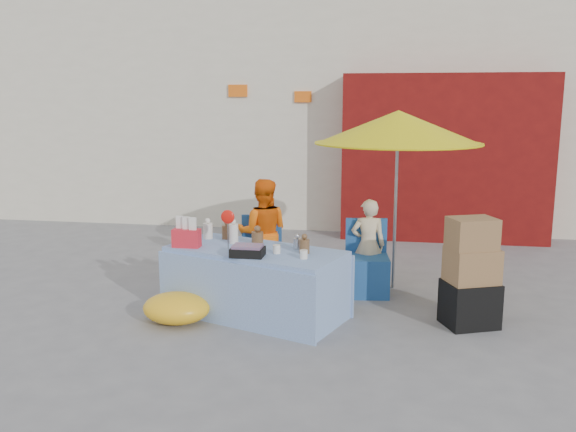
% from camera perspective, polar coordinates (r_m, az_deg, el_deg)
% --- Properties ---
extents(ground, '(80.00, 80.00, 0.00)m').
position_cam_1_polar(ground, '(6.19, -3.75, -10.08)').
color(ground, slate).
rests_on(ground, ground).
extents(backdrop, '(14.00, 8.00, 7.80)m').
position_cam_1_polar(backdrop, '(13.20, 6.10, 14.69)').
color(backdrop, silver).
rests_on(backdrop, ground).
extents(market_table, '(2.02, 1.44, 1.11)m').
position_cam_1_polar(market_table, '(6.34, -3.12, -6.11)').
color(market_table, '#94C0EC').
rests_on(market_table, ground).
extents(chair_left, '(0.53, 0.52, 0.85)m').
position_cam_1_polar(chair_left, '(7.23, -2.59, -4.83)').
color(chair_left, '#205297').
rests_on(chair_left, ground).
extents(chair_right, '(0.53, 0.52, 0.85)m').
position_cam_1_polar(chair_right, '(7.08, 7.39, -5.25)').
color(chair_right, '#205297').
rests_on(chair_right, ground).
extents(vendor_orange, '(0.68, 0.56, 1.29)m').
position_cam_1_polar(vendor_orange, '(7.26, -2.38, -1.58)').
color(vendor_orange, orange).
rests_on(vendor_orange, ground).
extents(vendor_beige, '(0.43, 0.31, 1.09)m').
position_cam_1_polar(vendor_beige, '(7.14, 7.50, -2.73)').
color(vendor_beige, beige).
rests_on(vendor_beige, ground).
extents(umbrella, '(1.90, 1.90, 2.09)m').
position_cam_1_polar(umbrella, '(7.10, 10.27, 8.11)').
color(umbrella, gray).
rests_on(umbrella, ground).
extents(box_stack, '(0.61, 0.56, 1.09)m').
position_cam_1_polar(box_stack, '(6.26, 16.75, -5.46)').
color(box_stack, black).
rests_on(box_stack, ground).
extents(tarp_bundle, '(0.80, 0.71, 0.31)m').
position_cam_1_polar(tarp_bundle, '(6.28, -10.40, -8.47)').
color(tarp_bundle, yellow).
rests_on(tarp_bundle, ground).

